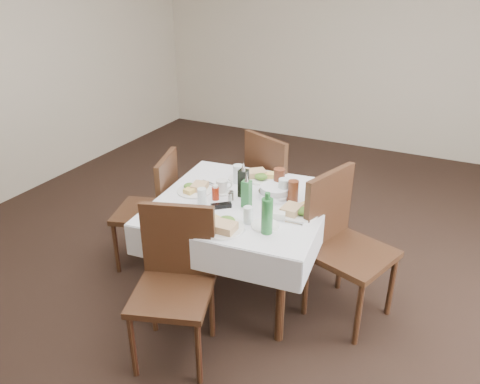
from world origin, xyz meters
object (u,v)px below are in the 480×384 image
at_px(dining_table, 242,212).
at_px(water_n, 238,174).
at_px(chair_west, 155,204).
at_px(green_bottle, 267,215).
at_px(bread_basket, 276,192).
at_px(ketchup_bottle, 215,193).
at_px(coffee_mug, 222,187).
at_px(water_s, 248,215).
at_px(oil_cruet_green, 247,193).
at_px(chair_south, 175,274).
at_px(water_w, 202,196).
at_px(water_e, 284,189).
at_px(oil_cruet_dark, 243,182).
at_px(chair_north, 275,182).
at_px(chair_east, 341,237).

bearing_deg(dining_table, water_n, 121.43).
xyz_separation_m(chair_west, green_bottle, (1.11, -0.35, 0.34)).
relative_size(bread_basket, ketchup_bottle, 2.21).
bearing_deg(coffee_mug, bread_basket, 16.55).
bearing_deg(green_bottle, coffee_mug, 143.67).
bearing_deg(green_bottle, water_s, 159.00).
distance_m(oil_cruet_green, coffee_mug, 0.29).
xyz_separation_m(chair_south, water_s, (0.28, 0.44, 0.26)).
xyz_separation_m(water_w, oil_cruet_green, (0.30, 0.10, 0.05)).
bearing_deg(bread_basket, water_e, 7.82).
xyz_separation_m(dining_table, green_bottle, (0.33, -0.33, 0.21)).
bearing_deg(oil_cruet_dark, chair_west, -176.71).
xyz_separation_m(chair_west, water_n, (0.62, 0.24, 0.29)).
relative_size(chair_north, water_w, 8.84).
bearing_deg(dining_table, coffee_mug, 163.97).
relative_size(dining_table, water_w, 11.24).
relative_size(chair_east, water_s, 9.17).
xyz_separation_m(chair_east, oil_cruet_dark, (-0.72, -0.03, 0.28)).
height_order(chair_west, green_bottle, green_bottle).
relative_size(chair_north, water_s, 8.94).
bearing_deg(oil_cruet_green, chair_north, 98.90).
xyz_separation_m(chair_east, water_e, (-0.45, 0.07, 0.24)).
relative_size(chair_north, coffee_mug, 7.46).
bearing_deg(chair_west, chair_east, 2.98).
height_order(chair_south, water_w, chair_south).
distance_m(water_s, green_bottle, 0.18).
xyz_separation_m(chair_north, bread_basket, (0.25, -0.61, 0.22)).
bearing_deg(ketchup_bottle, water_w, -117.97).
bearing_deg(bread_basket, dining_table, -138.87).
distance_m(water_e, ketchup_bottle, 0.49).
xyz_separation_m(oil_cruet_green, green_bottle, (0.26, -0.26, 0.02)).
bearing_deg(ketchup_bottle, chair_south, -83.84).
distance_m(chair_east, water_n, 0.91).
height_order(bread_basket, oil_cruet_dark, oil_cruet_dark).
bearing_deg(green_bottle, chair_south, -138.71).
distance_m(dining_table, bread_basket, 0.28).
height_order(chair_west, bread_basket, chair_west).
xyz_separation_m(dining_table, ketchup_bottle, (-0.18, -0.07, 0.14)).
distance_m(water_n, water_w, 0.43).
distance_m(chair_west, bread_basket, 1.01).
bearing_deg(chair_west, oil_cruet_dark, 3.29).
distance_m(chair_south, water_s, 0.59).
relative_size(water_w, bread_basket, 0.46).
height_order(chair_east, green_bottle, chair_east).
distance_m(water_s, water_w, 0.42).
bearing_deg(water_e, coffee_mug, -164.59).
relative_size(water_s, water_e, 0.78).
relative_size(oil_cruet_dark, coffee_mug, 1.92).
bearing_deg(water_e, oil_cruet_green, -126.80).
height_order(water_s, coffee_mug, water_s).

